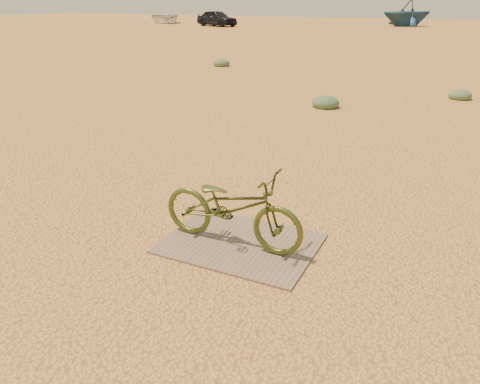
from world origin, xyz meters
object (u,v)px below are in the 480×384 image
at_px(car, 217,18).
at_px(boat_far_left, 407,12).
at_px(bicycle, 232,207).
at_px(boat_near_left, 164,17).
at_px(plywood_board, 240,243).

bearing_deg(car, boat_far_left, -46.57).
xyz_separation_m(bicycle, car, (-19.47, 35.54, 0.25)).
relative_size(boat_near_left, boat_far_left, 1.26).
bearing_deg(boat_far_left, boat_near_left, -119.98).
height_order(plywood_board, bicycle, bicycle).
bearing_deg(boat_far_left, car, -105.03).
bearing_deg(car, plywood_board, -133.56).
height_order(plywood_board, boat_near_left, boat_near_left).
relative_size(bicycle, boat_near_left, 0.27).
height_order(car, boat_far_left, boat_far_left).
bearing_deg(plywood_board, bicycle, -154.42).
relative_size(car, boat_far_left, 0.87).
height_order(car, boat_near_left, car).
height_order(plywood_board, boat_far_left, boat_far_left).
height_order(bicycle, car, car).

